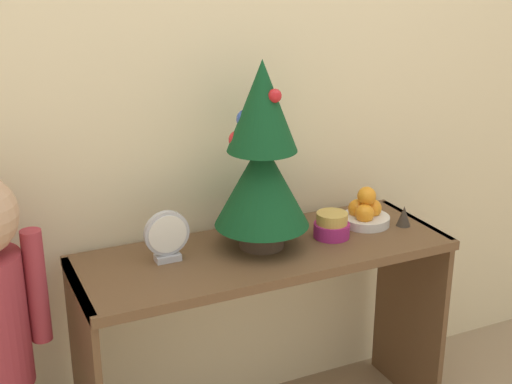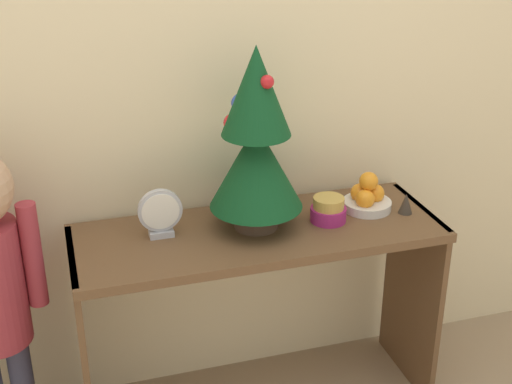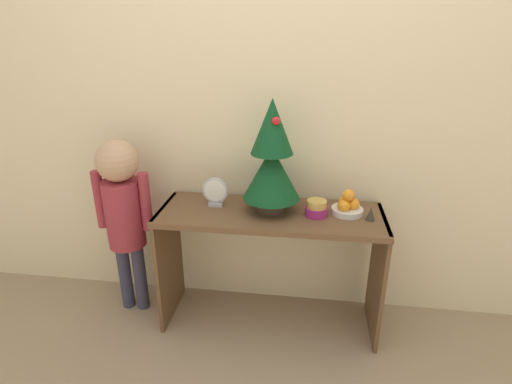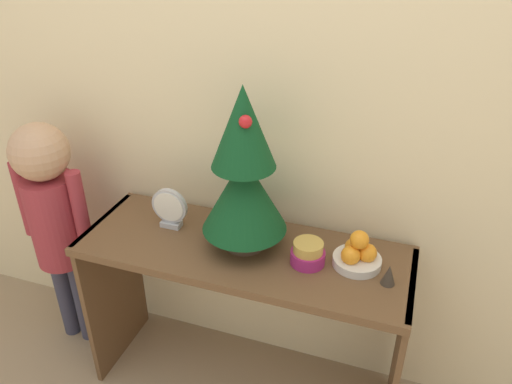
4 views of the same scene
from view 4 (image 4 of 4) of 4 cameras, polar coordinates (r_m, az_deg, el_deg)
back_wall at (r=1.71m, az=1.27°, el=14.14°), size 7.00×0.05×2.50m
console_table at (r=1.83m, az=-1.47°, el=-10.24°), size 1.16×0.42×0.68m
mini_tree at (r=1.61m, az=-1.30°, el=2.15°), size 0.29×0.29×0.58m
fruit_bowl at (r=1.67m, az=11.51°, el=-6.97°), size 0.16×0.16×0.13m
singing_bowl at (r=1.66m, az=5.95°, el=-7.01°), size 0.12×0.12×0.08m
desk_clock at (r=1.84m, az=-9.84°, el=-1.87°), size 0.14×0.04×0.16m
figurine at (r=1.62m, az=14.93°, el=-9.12°), size 0.05×0.05×0.07m
child_figure at (r=2.14m, az=-22.18°, el=-1.86°), size 0.32×0.22×1.03m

